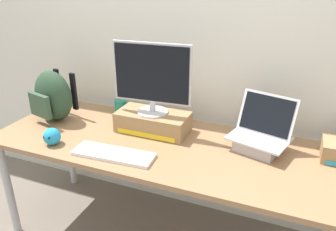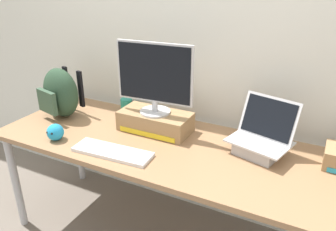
# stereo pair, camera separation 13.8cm
# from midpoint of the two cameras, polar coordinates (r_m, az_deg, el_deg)

# --- Properties ---
(back_wall) EXTENTS (7.00, 0.10, 2.60)m
(back_wall) POSITION_cam_midpoint_polar(r_m,az_deg,el_deg) (2.15, 7.79, 14.22)
(back_wall) COLOR silver
(back_wall) RESTS_ON ground
(desk) EXTENTS (2.09, 0.75, 0.73)m
(desk) POSITION_cam_midpoint_polar(r_m,az_deg,el_deg) (1.95, 2.04, -6.56)
(desk) COLOR #99704C
(desk) RESTS_ON ground
(toner_box_yellow) EXTENTS (0.44, 0.22, 0.12)m
(toner_box_yellow) POSITION_cam_midpoint_polar(r_m,az_deg,el_deg) (2.05, -0.28, -1.06)
(toner_box_yellow) COLOR #9E7A51
(toner_box_yellow) RESTS_ON desk
(desktop_monitor) EXTENTS (0.47, 0.19, 0.43)m
(desktop_monitor) POSITION_cam_midpoint_polar(r_m,az_deg,el_deg) (1.95, -0.31, 6.47)
(desktop_monitor) COLOR silver
(desktop_monitor) RESTS_ON toner_box_yellow
(open_laptop) EXTENTS (0.36, 0.31, 0.30)m
(open_laptop) POSITION_cam_midpoint_polar(r_m,az_deg,el_deg) (1.89, 17.58, -4.53)
(open_laptop) COLOR #ADADB2
(open_laptop) RESTS_ON desk
(external_keyboard) EXTENTS (0.46, 0.17, 0.02)m
(external_keyboard) POSITION_cam_midpoint_polar(r_m,az_deg,el_deg) (1.83, -7.40, -6.23)
(external_keyboard) COLOR white
(external_keyboard) RESTS_ON desk
(messenger_backpack) EXTENTS (0.34, 0.27, 0.33)m
(messenger_backpack) POSITION_cam_midpoint_polar(r_m,az_deg,el_deg) (2.31, -16.38, 3.72)
(messenger_backpack) COLOR #28422D
(messenger_backpack) RESTS_ON desk
(coffee_mug) EXTENTS (0.13, 0.08, 0.09)m
(coffee_mug) POSITION_cam_midpoint_polar(r_m,az_deg,el_deg) (2.35, -5.39, 1.79)
(coffee_mug) COLOR #1E7F70
(coffee_mug) RESTS_ON desk
(plush_toy) EXTENTS (0.10, 0.10, 0.10)m
(plush_toy) POSITION_cam_midpoint_polar(r_m,az_deg,el_deg) (2.03, -16.97, -2.78)
(plush_toy) COLOR #2393CC
(plush_toy) RESTS_ON desk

